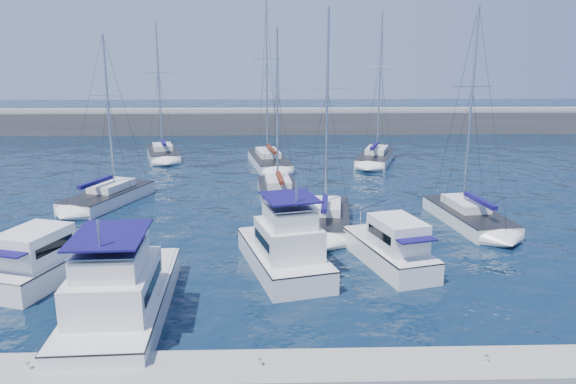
{
  "coord_description": "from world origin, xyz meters",
  "views": [
    {
      "loc": [
        0.46,
        -28.57,
        11.25
      ],
      "look_at": [
        1.42,
        4.38,
        3.0
      ],
      "focal_mm": 35.0,
      "sensor_mm": 36.0,
      "label": 1
    }
  ],
  "objects_px": {
    "motor_yacht_port_outer": "(45,261)",
    "sailboat_mid_d": "(325,219)",
    "sailboat_back_c": "(376,157)",
    "sailboat_back_b": "(269,161)",
    "sailboat_mid_c": "(278,192)",
    "sailboat_back_a": "(163,154)",
    "motor_yacht_stbd_inner": "(285,251)",
    "sailboat_mid_e": "(468,216)",
    "motor_yacht_port_inner": "(121,297)",
    "motor_yacht_stbd_outer": "(392,249)",
    "sailboat_mid_a": "(109,197)"
  },
  "relations": [
    {
      "from": "motor_yacht_port_outer",
      "to": "sailboat_back_b",
      "type": "distance_m",
      "value": 31.07
    },
    {
      "from": "motor_yacht_port_outer",
      "to": "motor_yacht_port_inner",
      "type": "xyz_separation_m",
      "value": [
        5.08,
        -4.83,
        0.19
      ]
    },
    {
      "from": "sailboat_mid_d",
      "to": "sailboat_back_c",
      "type": "height_order",
      "value": "sailboat_back_c"
    },
    {
      "from": "sailboat_mid_c",
      "to": "sailboat_back_a",
      "type": "height_order",
      "value": "sailboat_back_a"
    },
    {
      "from": "motor_yacht_port_outer",
      "to": "sailboat_back_a",
      "type": "xyz_separation_m",
      "value": [
        -0.22,
        33.14,
        -0.42
      ]
    },
    {
      "from": "sailboat_mid_a",
      "to": "sailboat_back_c",
      "type": "bearing_deg",
      "value": 53.16
    },
    {
      "from": "sailboat_mid_c",
      "to": "sailboat_back_a",
      "type": "xyz_separation_m",
      "value": [
        -12.26,
        17.22,
        0.02
      ]
    },
    {
      "from": "motor_yacht_stbd_inner",
      "to": "sailboat_mid_a",
      "type": "bearing_deg",
      "value": 118.11
    },
    {
      "from": "sailboat_back_a",
      "to": "sailboat_back_b",
      "type": "bearing_deg",
      "value": -35.16
    },
    {
      "from": "motor_yacht_stbd_outer",
      "to": "sailboat_mid_e",
      "type": "bearing_deg",
      "value": 32.55
    },
    {
      "from": "motor_yacht_port_inner",
      "to": "motor_yacht_stbd_outer",
      "type": "relative_size",
      "value": 1.46
    },
    {
      "from": "sailboat_mid_e",
      "to": "motor_yacht_port_inner",
      "type": "bearing_deg",
      "value": -152.79
    },
    {
      "from": "motor_yacht_stbd_inner",
      "to": "sailboat_mid_c",
      "type": "distance_m",
      "value": 15.31
    },
    {
      "from": "sailboat_mid_a",
      "to": "motor_yacht_stbd_outer",
      "type": "bearing_deg",
      "value": -16.23
    },
    {
      "from": "sailboat_mid_d",
      "to": "sailboat_mid_e",
      "type": "relative_size",
      "value": 0.99
    },
    {
      "from": "sailboat_mid_d",
      "to": "sailboat_mid_e",
      "type": "distance_m",
      "value": 9.73
    },
    {
      "from": "motor_yacht_stbd_outer",
      "to": "sailboat_mid_e",
      "type": "distance_m",
      "value": 10.18
    },
    {
      "from": "motor_yacht_port_outer",
      "to": "sailboat_back_a",
      "type": "bearing_deg",
      "value": 107.9
    },
    {
      "from": "sailboat_mid_c",
      "to": "sailboat_mid_d",
      "type": "relative_size",
      "value": 0.93
    },
    {
      "from": "sailboat_mid_d",
      "to": "sailboat_mid_e",
      "type": "bearing_deg",
      "value": 9.42
    },
    {
      "from": "sailboat_back_a",
      "to": "sailboat_back_b",
      "type": "distance_m",
      "value": 12.2
    },
    {
      "from": "motor_yacht_stbd_inner",
      "to": "sailboat_back_c",
      "type": "distance_m",
      "value": 31.51
    },
    {
      "from": "motor_yacht_port_outer",
      "to": "motor_yacht_port_inner",
      "type": "height_order",
      "value": "motor_yacht_port_inner"
    },
    {
      "from": "motor_yacht_port_outer",
      "to": "sailboat_back_a",
      "type": "height_order",
      "value": "sailboat_back_a"
    },
    {
      "from": "sailboat_mid_a",
      "to": "sailboat_mid_e",
      "type": "xyz_separation_m",
      "value": [
        25.7,
        -6.01,
        0.02
      ]
    },
    {
      "from": "motor_yacht_port_outer",
      "to": "sailboat_mid_e",
      "type": "xyz_separation_m",
      "value": [
        24.75,
        8.82,
        -0.43
      ]
    },
    {
      "from": "sailboat_mid_c",
      "to": "sailboat_back_a",
      "type": "distance_m",
      "value": 21.14
    },
    {
      "from": "motor_yacht_port_inner",
      "to": "sailboat_mid_e",
      "type": "relative_size",
      "value": 0.74
    },
    {
      "from": "motor_yacht_port_outer",
      "to": "sailboat_back_c",
      "type": "bearing_deg",
      "value": 71.15
    },
    {
      "from": "sailboat_back_b",
      "to": "motor_yacht_stbd_inner",
      "type": "bearing_deg",
      "value": -97.58
    },
    {
      "from": "sailboat_back_c",
      "to": "sailboat_back_a",
      "type": "bearing_deg",
      "value": -168.32
    },
    {
      "from": "motor_yacht_stbd_inner",
      "to": "motor_yacht_stbd_outer",
      "type": "xyz_separation_m",
      "value": [
        5.73,
        0.64,
        -0.19
      ]
    },
    {
      "from": "sailboat_mid_e",
      "to": "sailboat_back_a",
      "type": "bearing_deg",
      "value": 128.19
    },
    {
      "from": "sailboat_back_c",
      "to": "motor_yacht_stbd_inner",
      "type": "bearing_deg",
      "value": -90.37
    },
    {
      "from": "motor_yacht_port_outer",
      "to": "sailboat_mid_d",
      "type": "height_order",
      "value": "sailboat_mid_d"
    },
    {
      "from": "sailboat_mid_a",
      "to": "sailboat_back_b",
      "type": "height_order",
      "value": "sailboat_back_b"
    },
    {
      "from": "sailboat_mid_c",
      "to": "sailboat_back_a",
      "type": "bearing_deg",
      "value": 121.38
    },
    {
      "from": "motor_yacht_port_inner",
      "to": "sailboat_back_a",
      "type": "distance_m",
      "value": 38.34
    },
    {
      "from": "motor_yacht_stbd_inner",
      "to": "sailboat_mid_e",
      "type": "distance_m",
      "value": 14.99
    },
    {
      "from": "sailboat_mid_d",
      "to": "sailboat_mid_a",
      "type": "bearing_deg",
      "value": 165.17
    },
    {
      "from": "motor_yacht_port_outer",
      "to": "sailboat_back_b",
      "type": "bearing_deg",
      "value": 86.3
    },
    {
      "from": "sailboat_mid_c",
      "to": "sailboat_mid_e",
      "type": "height_order",
      "value": "sailboat_mid_e"
    },
    {
      "from": "motor_yacht_stbd_inner",
      "to": "sailboat_mid_d",
      "type": "distance_m",
      "value": 8.32
    },
    {
      "from": "sailboat_back_c",
      "to": "sailboat_back_b",
      "type": "bearing_deg",
      "value": -154.03
    },
    {
      "from": "sailboat_mid_e",
      "to": "sailboat_back_c",
      "type": "distance_m",
      "value": 21.73
    },
    {
      "from": "motor_yacht_port_inner",
      "to": "sailboat_back_b",
      "type": "xyz_separation_m",
      "value": [
        6.17,
        33.79,
        -0.6
      ]
    },
    {
      "from": "motor_yacht_port_outer",
      "to": "sailboat_back_c",
      "type": "height_order",
      "value": "sailboat_back_c"
    },
    {
      "from": "motor_yacht_stbd_outer",
      "to": "motor_yacht_stbd_inner",
      "type": "bearing_deg",
      "value": 170.84
    },
    {
      "from": "motor_yacht_port_inner",
      "to": "motor_yacht_stbd_inner",
      "type": "bearing_deg",
      "value": 34.81
    },
    {
      "from": "sailboat_mid_c",
      "to": "sailboat_back_c",
      "type": "bearing_deg",
      "value": 50.38
    }
  ]
}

